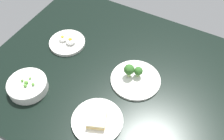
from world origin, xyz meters
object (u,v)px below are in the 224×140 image
(plate_broccoli, at_px, (135,78))
(bowl_peas, at_px, (28,86))
(plate_eggs, at_px, (67,42))
(plate_sandwich, at_px, (97,120))

(plate_broccoli, distance_m, bowl_peas, 0.48)
(plate_broccoli, xyz_separation_m, bowl_peas, (-0.39, -0.27, 0.01))
(plate_broccoli, height_order, plate_eggs, plate_broccoli)
(plate_broccoli, height_order, bowl_peas, plate_broccoli)
(plate_broccoli, relative_size, bowl_peas, 1.30)
(plate_eggs, distance_m, bowl_peas, 0.31)
(plate_broccoli, bearing_deg, plate_eggs, 173.70)
(plate_eggs, xyz_separation_m, plate_sandwich, (0.36, -0.31, 0.00))
(plate_broccoli, distance_m, plate_sandwich, 0.27)
(plate_eggs, bearing_deg, plate_sandwich, -40.45)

